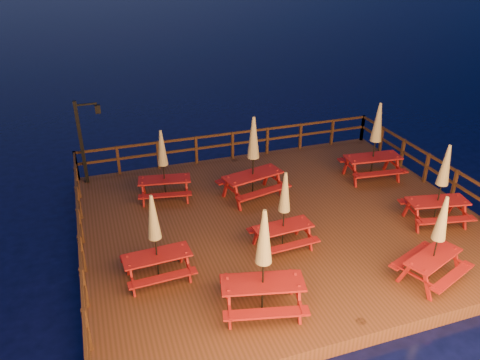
{
  "coord_description": "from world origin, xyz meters",
  "views": [
    {
      "loc": [
        -5.17,
        -11.25,
        8.1
      ],
      "look_at": [
        -1.13,
        0.6,
        1.67
      ],
      "focal_mm": 35.0,
      "sensor_mm": 36.0,
      "label": 1
    }
  ],
  "objects_px": {
    "picnic_table_0": "(253,157)",
    "picnic_table_2": "(284,210)",
    "lamp_post": "(85,135)",
    "picnic_table_1": "(163,164)"
  },
  "relations": [
    {
      "from": "picnic_table_0",
      "to": "picnic_table_2",
      "type": "xyz_separation_m",
      "value": [
        -0.21,
        -2.99,
        -0.26
      ]
    },
    {
      "from": "picnic_table_0",
      "to": "picnic_table_2",
      "type": "distance_m",
      "value": 3.01
    },
    {
      "from": "lamp_post",
      "to": "picnic_table_2",
      "type": "height_order",
      "value": "lamp_post"
    },
    {
      "from": "lamp_post",
      "to": "picnic_table_0",
      "type": "height_order",
      "value": "lamp_post"
    },
    {
      "from": "lamp_post",
      "to": "picnic_table_0",
      "type": "bearing_deg",
      "value": -30.0
    },
    {
      "from": "picnic_table_0",
      "to": "picnic_table_2",
      "type": "relative_size",
      "value": 1.21
    },
    {
      "from": "lamp_post",
      "to": "picnic_table_1",
      "type": "relative_size",
      "value": 1.24
    },
    {
      "from": "lamp_post",
      "to": "picnic_table_2",
      "type": "relative_size",
      "value": 1.28
    },
    {
      "from": "lamp_post",
      "to": "picnic_table_0",
      "type": "relative_size",
      "value": 1.06
    },
    {
      "from": "lamp_post",
      "to": "picnic_table_1",
      "type": "bearing_deg",
      "value": -42.43
    }
  ]
}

